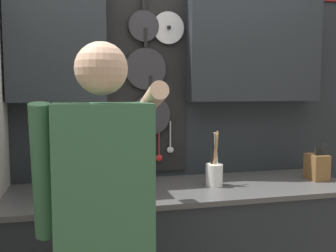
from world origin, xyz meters
TOP-DOWN VIEW (x-y plane):
  - back_wall_unit at (0.02, 0.30)m, footprint 2.70×0.20m
  - microwave at (-0.52, -0.02)m, footprint 0.50×0.35m
  - knife_block at (0.92, -0.02)m, footprint 0.12×0.15m
  - utensil_crock at (0.19, -0.02)m, footprint 0.11×0.11m
  - person at (-0.55, -0.70)m, footprint 0.54×0.65m

SIDE VIEW (x-z plane):
  - utensil_crock at x=0.19m, z-range 0.81..1.15m
  - knife_block at x=0.92m, z-range 0.86..1.11m
  - person at x=-0.55m, z-range 0.16..1.84m
  - microwave at x=-0.52m, z-range 0.90..1.18m
  - back_wall_unit at x=0.02m, z-range 0.28..2.60m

